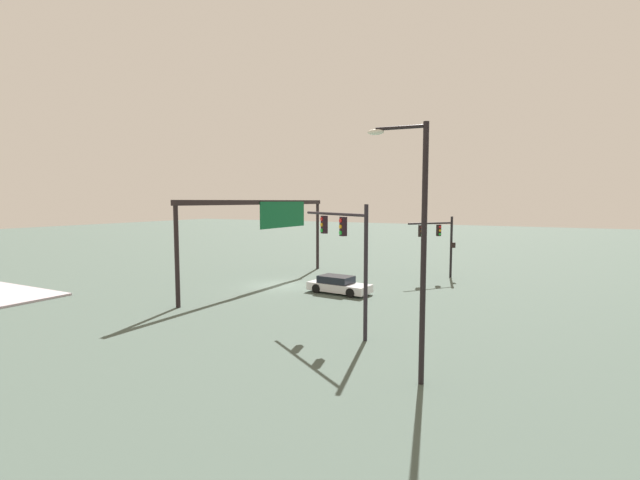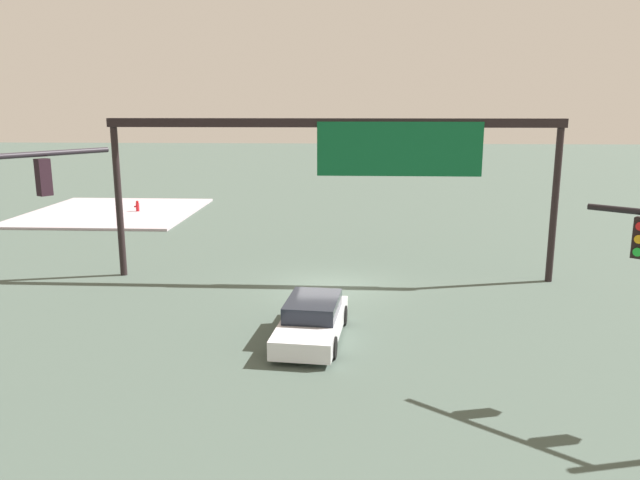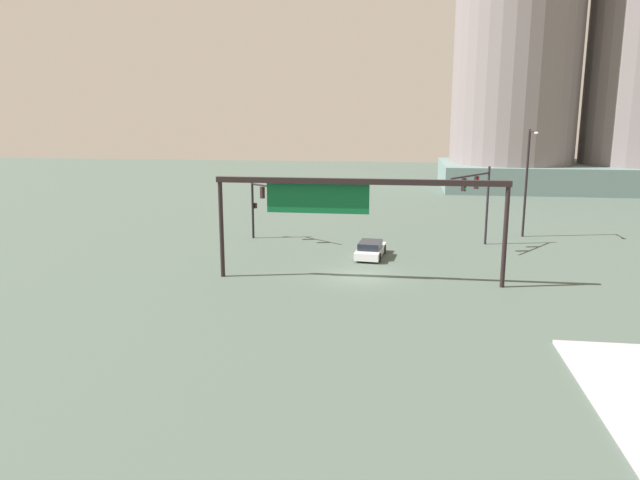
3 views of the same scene
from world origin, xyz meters
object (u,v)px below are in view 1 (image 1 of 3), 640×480
traffic_signal_near_corner (440,237)px  traffic_signal_opposite_side (347,242)px  sedan_car_approaching (338,285)px  streetlamp_curved_arm (418,238)px

traffic_signal_near_corner → traffic_signal_opposite_side: 17.42m
sedan_car_approaching → traffic_signal_opposite_side: bearing=-56.1°
traffic_signal_opposite_side → streetlamp_curved_arm: streetlamp_curved_arm is taller
streetlamp_curved_arm → sedan_car_approaching: bearing=-59.3°
traffic_signal_opposite_side → sedan_car_approaching: size_ratio=1.38×
traffic_signal_near_corner → traffic_signal_opposite_side: bearing=36.2°
traffic_signal_near_corner → streetlamp_curved_arm: size_ratio=0.57×
streetlamp_curved_arm → traffic_signal_near_corner: bearing=-84.2°
traffic_signal_opposite_side → streetlamp_curved_arm: (4.55, 4.83, 0.75)m
traffic_signal_near_corner → streetlamp_curved_arm: (21.94, 4.38, 1.71)m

